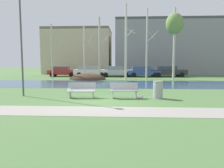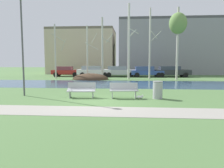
{
  "view_description": "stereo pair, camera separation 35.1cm",
  "coord_description": "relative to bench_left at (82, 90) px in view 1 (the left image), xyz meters",
  "views": [
    {
      "loc": [
        1.18,
        -11.26,
        2.06
      ],
      "look_at": [
        0.46,
        2.02,
        0.71
      ],
      "focal_mm": 35.29,
      "sensor_mm": 36.0,
      "label": 1
    },
    {
      "loc": [
        1.53,
        -11.24,
        2.06
      ],
      "look_at": [
        0.46,
        2.02,
        0.71
      ],
      "focal_mm": 35.29,
      "sensor_mm": 36.0,
      "label": 2
    }
  ],
  "objects": [
    {
      "name": "birch_left",
      "position": [
        -2.3,
        13.96,
        2.78
      ],
      "size": [
        1.45,
        2.54,
        6.34
      ],
      "color": "beige",
      "rests_on": "ground"
    },
    {
      "name": "seagull",
      "position": [
        3.35,
        -0.25,
        -0.34
      ],
      "size": [
        0.42,
        0.16,
        0.25
      ],
      "color": "white",
      "rests_on": "ground"
    },
    {
      "name": "parked_sedan_second_white",
      "position": [
        -2.23,
        17.77,
        0.32
      ],
      "size": [
        4.72,
        2.32,
        1.48
      ],
      "color": "silver",
      "rests_on": "ground"
    },
    {
      "name": "birch_far_left",
      "position": [
        -6.23,
        13.95,
        2.89
      ],
      "size": [
        1.45,
        2.64,
        6.57
      ],
      "color": "#BCB7A8",
      "rests_on": "ground"
    },
    {
      "name": "streetlamp",
      "position": [
        -3.65,
        0.45,
        3.45
      ],
      "size": [
        0.32,
        0.32,
        5.96
      ],
      "color": "#4C4C51",
      "rests_on": "ground"
    },
    {
      "name": "birch_center_left",
      "position": [
        -0.43,
        13.56,
        3.19
      ],
      "size": [
        1.43,
        2.24,
        7.21
      ],
      "color": "#BCB7A8",
      "rests_on": "ground"
    },
    {
      "name": "building_grey_warehouse",
      "position": [
        9.71,
        26.01,
        4.05
      ],
      "size": [
        17.39,
        6.79,
        9.04
      ],
      "color": "gray",
      "rests_on": "ground"
    },
    {
      "name": "bench_left",
      "position": [
        0.0,
        0.0,
        0.0
      ],
      "size": [
        1.64,
        0.7,
        0.87
      ],
      "color": "#9EA0A3",
      "rests_on": "ground"
    },
    {
      "name": "parked_suv_fifth_dark",
      "position": [
        8.42,
        18.15,
        0.31
      ],
      "size": [
        4.88,
        2.35,
        1.46
      ],
      "color": "#282B30",
      "rests_on": "ground"
    },
    {
      "name": "paved_path_strip",
      "position": [
        1.22,
        -3.43,
        -0.47
      ],
      "size": [
        60.0,
        1.85,
        0.01
      ],
      "primitive_type": "cube",
      "color": "gray",
      "rests_on": "ground"
    },
    {
      "name": "trash_bin",
      "position": [
        4.32,
        -0.03,
        0.04
      ],
      "size": [
        0.56,
        0.56,
        0.99
      ],
      "color": "#999B9E",
      "rests_on": "ground"
    },
    {
      "name": "birch_center",
      "position": [
        2.64,
        13.92,
        3.97
      ],
      "size": [
        1.27,
        2.02,
        8.8
      ],
      "color": "beige",
      "rests_on": "ground"
    },
    {
      "name": "ground_plane",
      "position": [
        1.22,
        8.87,
        -0.47
      ],
      "size": [
        120.0,
        120.0,
        0.0
      ],
      "primitive_type": "plane",
      "color": "#4C703D"
    },
    {
      "name": "building_beige_block",
      "position": [
        -5.65,
        27.64,
        3.41
      ],
      "size": [
        11.24,
        8.94,
        7.77
      ],
      "color": "#BCAD8E",
      "rests_on": "ground"
    },
    {
      "name": "bench_right",
      "position": [
        2.43,
        0.0,
        0.0
      ],
      "size": [
        1.64,
        0.7,
        0.87
      ],
      "color": "#9EA0A3",
      "rests_on": "ground"
    },
    {
      "name": "birch_right",
      "position": [
        8.2,
        13.72,
        5.83
      ],
      "size": [
        2.01,
        2.01,
        8.23
      ],
      "color": "#BCB7A8",
      "rests_on": "ground"
    },
    {
      "name": "river_band",
      "position": [
        1.22,
        7.99,
        -0.47
      ],
      "size": [
        80.0,
        7.21,
        0.01
      ],
      "primitive_type": "cube",
      "color": "#33516B",
      "rests_on": "ground"
    },
    {
      "name": "soil_mound",
      "position": [
        -1.83,
        13.11,
        -0.47
      ],
      "size": [
        4.24,
        3.45,
        1.41
      ],
      "primitive_type": "ellipsoid",
      "color": "#423021",
      "rests_on": "ground"
    },
    {
      "name": "parked_wagon_fourth_blue",
      "position": [
        4.99,
        17.82,
        0.29
      ],
      "size": [
        4.45,
        2.26,
        1.44
      ],
      "color": "#2D4793",
      "rests_on": "ground"
    },
    {
      "name": "parked_van_nearest_red",
      "position": [
        -6.2,
        18.02,
        0.28
      ],
      "size": [
        4.12,
        2.18,
        1.42
      ],
      "color": "maroon",
      "rests_on": "ground"
    },
    {
      "name": "birch_center_right",
      "position": [
        5.11,
        14.0,
        3.7
      ],
      "size": [
        1.4,
        2.12,
        8.26
      ],
      "color": "beige",
      "rests_on": "ground"
    },
    {
      "name": "parked_hatch_third_silver",
      "position": [
        1.31,
        18.04,
        0.31
      ],
      "size": [
        4.64,
        2.35,
        1.47
      ],
      "color": "#B2B5BC",
      "rests_on": "ground"
    }
  ]
}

